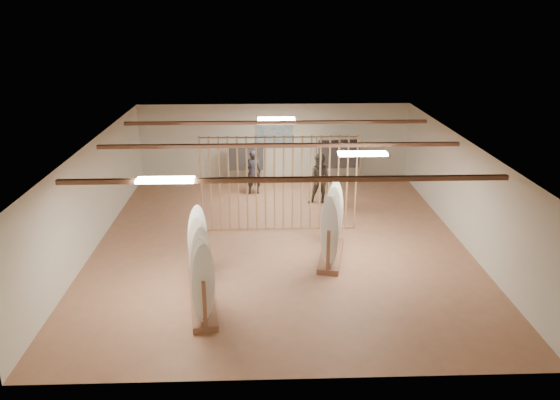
{
  "coord_description": "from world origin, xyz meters",
  "views": [
    {
      "loc": [
        -0.49,
        -13.93,
        6.15
      ],
      "look_at": [
        0.0,
        0.0,
        1.2
      ],
      "focal_mm": 35.0,
      "sensor_mm": 36.0,
      "label": 1
    }
  ],
  "objects_px": {
    "shopper_a": "(253,169)",
    "shopper_b": "(321,176)",
    "rack_left": "(201,274)",
    "clothing_rack_a": "(246,158)",
    "clothing_rack_b": "(338,154)",
    "rack_right": "(332,235)"
  },
  "relations": [
    {
      "from": "clothing_rack_a",
      "to": "shopper_b",
      "type": "bearing_deg",
      "value": -44.64
    },
    {
      "from": "shopper_a",
      "to": "shopper_b",
      "type": "height_order",
      "value": "shopper_b"
    },
    {
      "from": "rack_left",
      "to": "rack_right",
      "type": "bearing_deg",
      "value": 24.31
    },
    {
      "from": "shopper_a",
      "to": "shopper_b",
      "type": "xyz_separation_m",
      "value": [
        2.21,
        -1.18,
        0.09
      ]
    },
    {
      "from": "rack_left",
      "to": "clothing_rack_a",
      "type": "relative_size",
      "value": 1.9
    },
    {
      "from": "rack_right",
      "to": "shopper_a",
      "type": "distance_m",
      "value": 5.66
    },
    {
      "from": "rack_right",
      "to": "clothing_rack_a",
      "type": "relative_size",
      "value": 1.45
    },
    {
      "from": "clothing_rack_a",
      "to": "clothing_rack_b",
      "type": "height_order",
      "value": "clothing_rack_b"
    },
    {
      "from": "rack_left",
      "to": "clothing_rack_a",
      "type": "height_order",
      "value": "rack_left"
    },
    {
      "from": "shopper_b",
      "to": "shopper_a",
      "type": "bearing_deg",
      "value": 166.12
    },
    {
      "from": "rack_left",
      "to": "shopper_b",
      "type": "xyz_separation_m",
      "value": [
        3.27,
        6.13,
        0.32
      ]
    },
    {
      "from": "clothing_rack_a",
      "to": "shopper_b",
      "type": "height_order",
      "value": "shopper_b"
    },
    {
      "from": "rack_left",
      "to": "shopper_a",
      "type": "bearing_deg",
      "value": 72.83
    },
    {
      "from": "rack_right",
      "to": "shopper_b",
      "type": "bearing_deg",
      "value": 99.97
    },
    {
      "from": "clothing_rack_b",
      "to": "shopper_b",
      "type": "bearing_deg",
      "value": -115.18
    },
    {
      "from": "clothing_rack_b",
      "to": "rack_left",
      "type": "bearing_deg",
      "value": -120.3
    },
    {
      "from": "rack_left",
      "to": "shopper_b",
      "type": "height_order",
      "value": "shopper_b"
    },
    {
      "from": "rack_left",
      "to": "rack_right",
      "type": "height_order",
      "value": "rack_right"
    },
    {
      "from": "clothing_rack_a",
      "to": "rack_left",
      "type": "bearing_deg",
      "value": -95.46
    },
    {
      "from": "rack_left",
      "to": "clothing_rack_a",
      "type": "xyz_separation_m",
      "value": [
        0.8,
        8.56,
        0.29
      ]
    },
    {
      "from": "clothing_rack_b",
      "to": "shopper_b",
      "type": "distance_m",
      "value": 2.49
    },
    {
      "from": "rack_left",
      "to": "clothing_rack_b",
      "type": "height_order",
      "value": "rack_left"
    }
  ]
}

